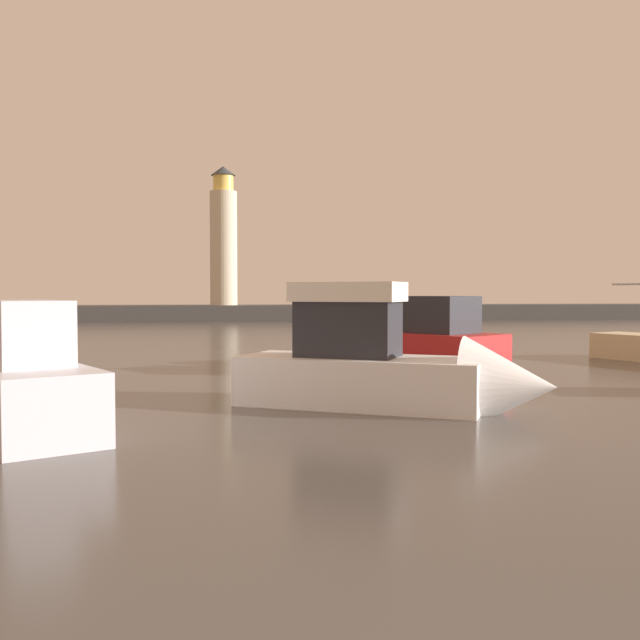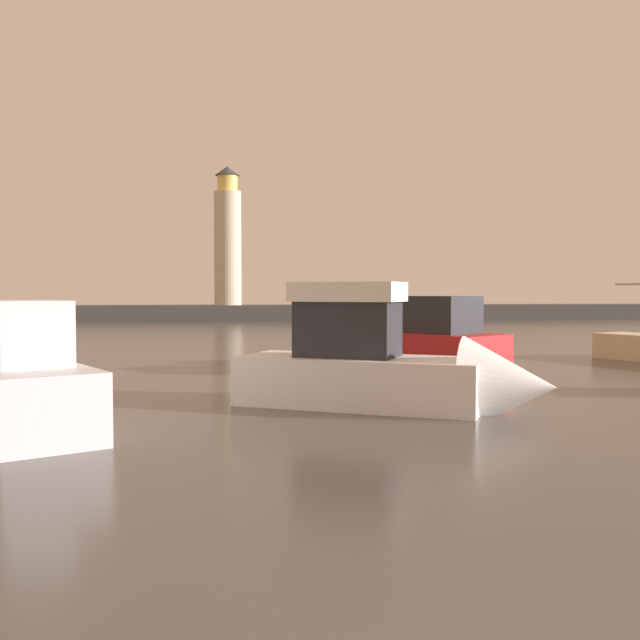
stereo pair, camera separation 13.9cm
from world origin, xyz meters
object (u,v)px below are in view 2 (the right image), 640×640
object	(u,v)px
motorboat_1	(402,369)
lighthouse	(228,240)
motorboat_6	(8,381)
motorboat_5	(391,344)

from	to	relation	value
motorboat_1	lighthouse	bearing A→B (deg)	94.07
motorboat_6	motorboat_5	bearing A→B (deg)	42.14
lighthouse	motorboat_1	world-z (taller)	lighthouse
motorboat_5	motorboat_1	bearing A→B (deg)	-101.88
motorboat_1	motorboat_5	distance (m)	8.69
lighthouse	motorboat_5	distance (m)	42.08
lighthouse	motorboat_6	bearing A→B (deg)	-95.45
lighthouse	motorboat_1	size ratio (longest dim) A/B	1.71
lighthouse	motorboat_1	bearing A→B (deg)	-85.93
lighthouse	motorboat_1	xyz separation A→B (m)	(3.54, -49.73, -6.48)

